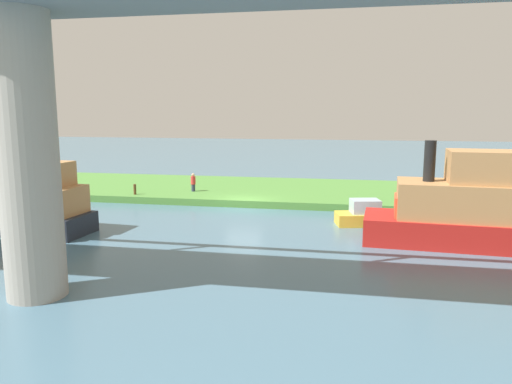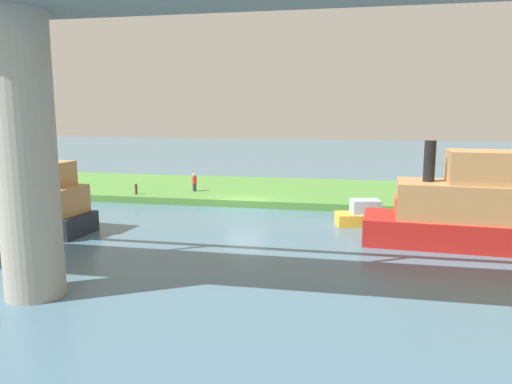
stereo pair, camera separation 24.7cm
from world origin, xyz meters
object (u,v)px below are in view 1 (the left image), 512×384
person_on_bank (193,182)px  pontoon_yellow (372,216)px  mooring_post (135,189)px  riverboat_paddlewheel (21,203)px  motorboat_red (478,208)px  bridge_pylon (28,159)px

person_on_bank → pontoon_yellow: 14.76m
mooring_post → pontoon_yellow: (-16.97, 4.43, -0.34)m
person_on_bank → mooring_post: (3.80, 2.19, -0.32)m
person_on_bank → pontoon_yellow: (-13.17, 6.62, -0.66)m
person_on_bank → riverboat_paddlewheel: riverboat_paddlewheel is taller
mooring_post → person_on_bank: bearing=-150.1°
mooring_post → pontoon_yellow: size_ratio=0.16×
motorboat_red → riverboat_paddlewheel: motorboat_red is taller
bridge_pylon → pontoon_yellow: bridge_pylon is taller
bridge_pylon → mooring_post: bearing=-75.9°
bridge_pylon → pontoon_yellow: size_ratio=2.09×
person_on_bank → motorboat_red: 20.79m
motorboat_red → pontoon_yellow: motorboat_red is taller
mooring_post → riverboat_paddlewheel: riverboat_paddlewheel is taller
mooring_post → motorboat_red: size_ratio=0.07×
riverboat_paddlewheel → motorboat_red: bearing=-175.9°
person_on_bank → motorboat_red: motorboat_red is taller
bridge_pylon → mooring_post: bridge_pylon is taller
pontoon_yellow → motorboat_red: bearing=143.1°
person_on_bank → riverboat_paddlewheel: (5.97, 12.00, 0.39)m
person_on_bank → riverboat_paddlewheel: bearing=63.5°
mooring_post → motorboat_red: motorboat_red is taller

